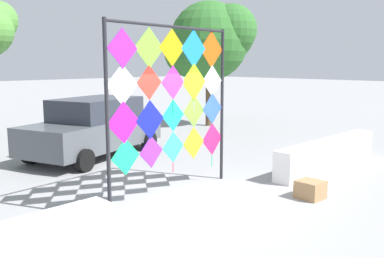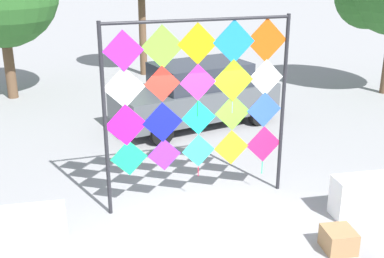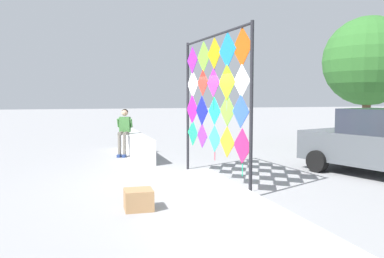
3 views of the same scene
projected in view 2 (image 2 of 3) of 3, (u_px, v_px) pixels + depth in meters
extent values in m
plane|color=gray|center=(202.00, 219.00, 8.72)|extent=(120.00, 120.00, 0.00)
cylinder|color=#232328|center=(105.00, 123.00, 8.35)|extent=(0.07, 0.07, 3.45)
cylinder|color=#232328|center=(283.00, 106.00, 9.27)|extent=(0.07, 0.07, 3.45)
cylinder|color=#232328|center=(199.00, 20.00, 8.24)|extent=(3.35, 0.37, 0.06)
cube|color=#19E179|center=(129.00, 158.00, 8.68)|extent=(0.67, 0.07, 0.67)
cube|color=#812AF8|center=(164.00, 155.00, 8.85)|extent=(0.62, 0.07, 0.62)
cube|color=#31DCC0|center=(198.00, 151.00, 9.06)|extent=(0.63, 0.07, 0.64)
cylinder|color=red|center=(198.00, 171.00, 9.22)|extent=(0.02, 0.02, 0.20)
cube|color=gold|center=(231.00, 147.00, 9.24)|extent=(0.69, 0.08, 0.70)
cube|color=#CF1F66|center=(263.00, 144.00, 9.43)|extent=(0.73, 0.08, 0.73)
cylinder|color=#16E592|center=(262.00, 167.00, 9.61)|extent=(0.02, 0.02, 0.26)
cube|color=#CC17B4|center=(126.00, 125.00, 8.45)|extent=(0.76, 0.08, 0.76)
cube|color=#1119D9|center=(163.00, 122.00, 8.63)|extent=(0.74, 0.08, 0.74)
cylinder|color=yellow|center=(163.00, 151.00, 8.83)|extent=(0.02, 0.02, 0.36)
cube|color=#17E0CA|center=(199.00, 118.00, 8.84)|extent=(0.64, 0.07, 0.64)
cube|color=#71ED33|center=(233.00, 113.00, 9.01)|extent=(0.69, 0.08, 0.69)
cube|color=blue|center=(264.00, 110.00, 9.16)|extent=(0.69, 0.08, 0.69)
cube|color=white|center=(124.00, 88.00, 8.24)|extent=(0.73, 0.08, 0.73)
cube|color=red|center=(162.00, 84.00, 8.42)|extent=(0.64, 0.07, 0.64)
cube|color=#D22BBD|center=(198.00, 82.00, 8.59)|extent=(0.66, 0.07, 0.67)
cylinder|color=#16E530|center=(198.00, 108.00, 8.76)|extent=(0.02, 0.02, 0.30)
cube|color=#99E219|center=(233.00, 80.00, 8.79)|extent=(0.78, 0.08, 0.78)
cylinder|color=#6216E5|center=(232.00, 107.00, 8.97)|extent=(0.02, 0.02, 0.23)
cube|color=white|center=(266.00, 78.00, 8.97)|extent=(0.69, 0.08, 0.69)
cylinder|color=blue|center=(264.00, 103.00, 9.14)|extent=(0.02, 0.02, 0.29)
cube|color=purple|center=(123.00, 51.00, 8.02)|extent=(0.70, 0.08, 0.70)
cube|color=#7CF737|center=(163.00, 47.00, 8.22)|extent=(0.75, 0.08, 0.75)
cylinder|color=#9B16E5|center=(163.00, 80.00, 8.42)|extent=(0.02, 0.02, 0.40)
cube|color=gold|center=(198.00, 44.00, 8.38)|extent=(0.73, 0.08, 0.73)
cylinder|color=blue|center=(198.00, 74.00, 8.57)|extent=(0.02, 0.02, 0.33)
cube|color=#1B86DD|center=(234.00, 42.00, 8.56)|extent=(0.78, 0.09, 0.79)
cube|color=#DF520E|center=(267.00, 40.00, 8.74)|extent=(0.80, 0.09, 0.80)
cube|color=#4C5156|center=(195.00, 100.00, 13.36)|extent=(4.75, 3.12, 0.78)
cube|color=#282D38|center=(200.00, 74.00, 13.19)|extent=(2.84, 2.32, 0.63)
cylinder|color=black|center=(161.00, 133.00, 12.03)|extent=(0.63, 0.40, 0.58)
cylinder|color=black|center=(132.00, 113.00, 13.57)|extent=(0.63, 0.40, 0.58)
cylinder|color=black|center=(259.00, 115.00, 13.41)|extent=(0.63, 0.40, 0.58)
cylinder|color=black|center=(222.00, 98.00, 14.95)|extent=(0.63, 0.40, 0.58)
cube|color=#9E754C|center=(339.00, 240.00, 7.77)|extent=(0.49, 0.51, 0.36)
cylinder|color=brown|center=(143.00, 31.00, 18.57)|extent=(0.27, 0.27, 3.33)
cylinder|color=brown|center=(9.00, 62.00, 15.65)|extent=(0.33, 0.33, 2.36)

